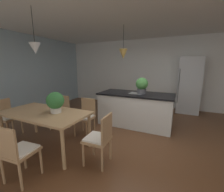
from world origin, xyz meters
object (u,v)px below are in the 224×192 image
(chair_far_right, at_px, (86,115))
(chair_window_end, at_px, (7,116))
(chair_far_left, at_px, (60,111))
(vase_on_dining_table, at_px, (54,107))
(kitchen_island, at_px, (135,109))
(dining_table, at_px, (44,115))
(chair_kitchen_end, at_px, (100,137))
(chair_near_right, at_px, (17,151))
(potted_plant_on_island, at_px, (142,85))
(refrigerator, at_px, (189,85))
(potted_plant_on_table, at_px, (55,101))

(chair_far_right, bearing_deg, chair_window_end, -153.46)
(chair_far_left, bearing_deg, vase_on_dining_table, -52.18)
(chair_far_right, height_order, kitchen_island, kitchen_island)
(dining_table, xyz_separation_m, chair_kitchen_end, (1.25, 0.00, -0.20))
(chair_near_right, xyz_separation_m, chair_far_right, (-0.01, 1.64, 0.00))
(chair_window_end, relative_size, chair_far_right, 1.00)
(dining_table, distance_m, chair_near_right, 0.93)
(chair_far_right, xyz_separation_m, potted_plant_on_island, (1.07, 1.09, 0.66))
(chair_window_end, bearing_deg, chair_far_left, 43.88)
(chair_near_right, xyz_separation_m, refrigerator, (2.29, 4.61, 0.50))
(chair_far_left, distance_m, refrigerator, 4.31)
(refrigerator, bearing_deg, chair_near_right, -116.41)
(chair_far_right, relative_size, refrigerator, 0.45)
(chair_kitchen_end, relative_size, chair_near_right, 1.00)
(potted_plant_on_island, bearing_deg, refrigerator, 56.98)
(chair_near_right, height_order, vase_on_dining_table, vase_on_dining_table)
(kitchen_island, height_order, potted_plant_on_island, potted_plant_on_island)
(dining_table, distance_m, chair_far_right, 0.93)
(chair_kitchen_end, relative_size, potted_plant_on_table, 2.14)
(chair_far_left, height_order, refrigerator, refrigerator)
(chair_window_end, bearing_deg, dining_table, 0.15)
(chair_near_right, distance_m, vase_on_dining_table, 1.02)
(potted_plant_on_table, height_order, vase_on_dining_table, potted_plant_on_table)
(vase_on_dining_table, bearing_deg, chair_far_right, 71.69)
(chair_kitchen_end, relative_size, vase_on_dining_table, 4.55)
(potted_plant_on_island, bearing_deg, chair_far_left, -149.61)
(chair_kitchen_end, xyz_separation_m, chair_far_right, (-0.85, 0.82, 0.00))
(chair_near_right, height_order, refrigerator, refrigerator)
(chair_far_right, height_order, potted_plant_on_table, potted_plant_on_table)
(refrigerator, relative_size, vase_on_dining_table, 10.15)
(chair_near_right, bearing_deg, chair_far_left, 115.92)
(kitchen_island, xyz_separation_m, refrigerator, (1.38, 1.88, 0.51))
(chair_window_end, height_order, chair_kitchen_end, same)
(vase_on_dining_table, bearing_deg, potted_plant_on_island, 54.07)
(dining_table, bearing_deg, potted_plant_on_island, 52.47)
(chair_far_right, distance_m, kitchen_island, 1.43)
(chair_far_left, height_order, vase_on_dining_table, vase_on_dining_table)
(chair_far_right, distance_m, refrigerator, 3.79)
(chair_window_end, bearing_deg, kitchen_island, 36.75)
(chair_kitchen_end, height_order, kitchen_island, kitchen_island)
(chair_far_left, xyz_separation_m, potted_plant_on_table, (0.64, -0.75, 0.49))
(chair_far_right, distance_m, vase_on_dining_table, 0.84)
(chair_far_left, relative_size, kitchen_island, 0.43)
(chair_far_right, bearing_deg, refrigerator, 52.33)
(chair_window_end, xyz_separation_m, refrigerator, (3.94, 3.80, 0.50))
(chair_near_right, bearing_deg, potted_plant_on_table, 99.86)
(dining_table, relative_size, refrigerator, 0.91)
(kitchen_island, xyz_separation_m, potted_plant_on_island, (0.15, 0.00, 0.67))
(dining_table, bearing_deg, kitchen_island, 55.49)
(dining_table, height_order, chair_kitchen_end, chair_kitchen_end)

